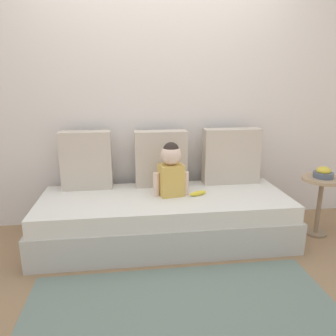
{
  "coord_description": "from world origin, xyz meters",
  "views": [
    {
      "loc": [
        -0.3,
        -2.56,
        1.37
      ],
      "look_at": [
        0.03,
        0.0,
        0.67
      ],
      "focal_mm": 33.99,
      "sensor_mm": 36.0,
      "label": 1
    }
  ],
  "objects_px": {
    "throw_pillow_right": "(231,156)",
    "banana": "(198,193)",
    "couch": "(165,219)",
    "fruit_bowl": "(323,173)",
    "throw_pillow_left": "(86,160)",
    "throw_pillow_center": "(161,159)",
    "toddler": "(171,169)",
    "side_table": "(321,192)"
  },
  "relations": [
    {
      "from": "couch",
      "to": "throw_pillow_right",
      "type": "height_order",
      "value": "throw_pillow_right"
    },
    {
      "from": "couch",
      "to": "throw_pillow_center",
      "type": "xyz_separation_m",
      "value": [
        0.0,
        0.31,
        0.47
      ]
    },
    {
      "from": "throw_pillow_center",
      "to": "toddler",
      "type": "xyz_separation_m",
      "value": [
        0.06,
        -0.29,
        -0.02
      ]
    },
    {
      "from": "toddler",
      "to": "fruit_bowl",
      "type": "distance_m",
      "value": 1.35
    },
    {
      "from": "throw_pillow_center",
      "to": "banana",
      "type": "distance_m",
      "value": 0.5
    },
    {
      "from": "couch",
      "to": "throw_pillow_right",
      "type": "xyz_separation_m",
      "value": [
        0.68,
        0.31,
        0.47
      ]
    },
    {
      "from": "banana",
      "to": "throw_pillow_left",
      "type": "bearing_deg",
      "value": 161.26
    },
    {
      "from": "throw_pillow_center",
      "to": "throw_pillow_left",
      "type": "bearing_deg",
      "value": 180.0
    },
    {
      "from": "toddler",
      "to": "fruit_bowl",
      "type": "relative_size",
      "value": 2.75
    },
    {
      "from": "throw_pillow_left",
      "to": "throw_pillow_center",
      "type": "xyz_separation_m",
      "value": [
        0.68,
        0.0,
        -0.0
      ]
    },
    {
      "from": "banana",
      "to": "toddler",
      "type": "bearing_deg",
      "value": 169.86
    },
    {
      "from": "fruit_bowl",
      "to": "throw_pillow_right",
      "type": "bearing_deg",
      "value": 153.03
    },
    {
      "from": "throw_pillow_right",
      "to": "fruit_bowl",
      "type": "xyz_separation_m",
      "value": [
        0.73,
        -0.37,
        -0.09
      ]
    },
    {
      "from": "throw_pillow_right",
      "to": "banana",
      "type": "relative_size",
      "value": 3.17
    },
    {
      "from": "couch",
      "to": "throw_pillow_center",
      "type": "distance_m",
      "value": 0.56
    },
    {
      "from": "throw_pillow_right",
      "to": "banana",
      "type": "distance_m",
      "value": 0.56
    },
    {
      "from": "throw_pillow_center",
      "to": "toddler",
      "type": "relative_size",
      "value": 1.11
    },
    {
      "from": "throw_pillow_center",
      "to": "fruit_bowl",
      "type": "height_order",
      "value": "throw_pillow_center"
    },
    {
      "from": "banana",
      "to": "couch",
      "type": "bearing_deg",
      "value": 176.07
    },
    {
      "from": "toddler",
      "to": "side_table",
      "type": "distance_m",
      "value": 1.37
    },
    {
      "from": "toddler",
      "to": "banana",
      "type": "relative_size",
      "value": 2.74
    },
    {
      "from": "toddler",
      "to": "side_table",
      "type": "relative_size",
      "value": 0.85
    },
    {
      "from": "throw_pillow_left",
      "to": "banana",
      "type": "distance_m",
      "value": 1.05
    },
    {
      "from": "couch",
      "to": "fruit_bowl",
      "type": "height_order",
      "value": "fruit_bowl"
    },
    {
      "from": "side_table",
      "to": "fruit_bowl",
      "type": "xyz_separation_m",
      "value": [
        -0.0,
        -0.0,
        0.17
      ]
    },
    {
      "from": "side_table",
      "to": "fruit_bowl",
      "type": "bearing_deg",
      "value": -176.42
    },
    {
      "from": "throw_pillow_left",
      "to": "throw_pillow_right",
      "type": "bearing_deg",
      "value": 0.0
    },
    {
      "from": "throw_pillow_left",
      "to": "banana",
      "type": "height_order",
      "value": "throw_pillow_left"
    },
    {
      "from": "toddler",
      "to": "banana",
      "type": "xyz_separation_m",
      "value": [
        0.23,
        -0.04,
        -0.22
      ]
    },
    {
      "from": "throw_pillow_right",
      "to": "toddler",
      "type": "relative_size",
      "value": 1.15
    },
    {
      "from": "banana",
      "to": "fruit_bowl",
      "type": "bearing_deg",
      "value": -2.16
    },
    {
      "from": "toddler",
      "to": "side_table",
      "type": "height_order",
      "value": "toddler"
    },
    {
      "from": "couch",
      "to": "throw_pillow_right",
      "type": "bearing_deg",
      "value": 24.43
    },
    {
      "from": "throw_pillow_center",
      "to": "fruit_bowl",
      "type": "relative_size",
      "value": 3.06
    },
    {
      "from": "throw_pillow_right",
      "to": "side_table",
      "type": "relative_size",
      "value": 0.98
    },
    {
      "from": "couch",
      "to": "fruit_bowl",
      "type": "bearing_deg",
      "value": -2.52
    },
    {
      "from": "couch",
      "to": "throw_pillow_right",
      "type": "relative_size",
      "value": 4.07
    },
    {
      "from": "throw_pillow_left",
      "to": "throw_pillow_center",
      "type": "relative_size",
      "value": 1.02
    },
    {
      "from": "side_table",
      "to": "throw_pillow_center",
      "type": "bearing_deg",
      "value": 165.25
    },
    {
      "from": "throw_pillow_right",
      "to": "banana",
      "type": "bearing_deg",
      "value": -139.94
    },
    {
      "from": "throw_pillow_center",
      "to": "throw_pillow_right",
      "type": "distance_m",
      "value": 0.68
    },
    {
      "from": "toddler",
      "to": "throw_pillow_right",
      "type": "bearing_deg",
      "value": 24.72
    }
  ]
}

